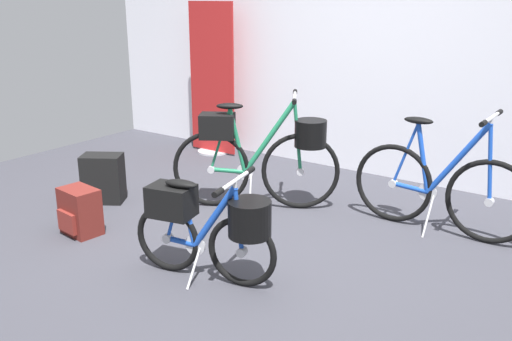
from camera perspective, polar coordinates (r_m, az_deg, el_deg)
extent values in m
plane|color=#38383F|center=(4.00, -1.65, -8.06)|extent=(6.81, 6.81, 0.00)
cube|color=silver|center=(5.56, 12.52, 14.17)|extent=(6.81, 0.10, 2.88)
cylinder|color=#B7B7BC|center=(6.44, -4.34, 1.97)|extent=(0.36, 0.36, 0.02)
cube|color=#A51E1E|center=(6.27, -4.51, 9.30)|extent=(0.60, 0.02, 1.64)
torus|color=black|center=(3.44, -1.44, -8.28)|extent=(0.45, 0.14, 0.46)
cylinder|color=#B7B7BC|center=(3.44, -1.44, -8.28)|extent=(0.07, 0.06, 0.06)
torus|color=black|center=(3.67, -8.96, -6.80)|extent=(0.45, 0.14, 0.46)
cylinder|color=#B7B7BC|center=(3.67, -8.96, -6.80)|extent=(0.07, 0.06, 0.06)
cylinder|color=#1947B2|center=(3.62, -7.61, -7.16)|extent=(0.20, 0.08, 0.05)
cylinder|color=#1947B2|center=(3.43, -4.26, -4.75)|extent=(0.32, 0.11, 0.45)
cylinder|color=#1947B2|center=(3.53, -6.92, -4.63)|extent=(0.12, 0.06, 0.38)
cylinder|color=#1947B2|center=(3.62, -7.61, -7.16)|extent=(0.20, 0.07, 0.04)
cylinder|color=#1947B2|center=(3.37, -1.80, -5.08)|extent=(0.08, 0.04, 0.41)
cylinder|color=#1947B2|center=(3.57, -8.31, -4.30)|extent=(0.14, 0.05, 0.37)
ellipsoid|color=black|center=(3.47, -7.64, -1.35)|extent=(0.23, 0.13, 0.05)
cylinder|color=#B7B7BC|center=(3.29, -2.16, -1.41)|extent=(0.03, 0.03, 0.04)
cylinder|color=#B7B7BC|center=(3.29, -2.17, -1.08)|extent=(0.12, 0.44, 0.03)
cylinder|color=black|center=(3.10, -3.89, -2.27)|extent=(0.05, 0.10, 0.04)
cylinder|color=black|center=(3.48, -0.64, -0.02)|extent=(0.05, 0.10, 0.04)
cylinder|color=#B7B7BC|center=(3.58, -6.22, -7.52)|extent=(0.14, 0.04, 0.14)
cylinder|color=#B7B7BC|center=(3.54, -6.35, -9.85)|extent=(0.06, 0.19, 0.22)
cylinder|color=black|center=(3.33, -0.65, -4.91)|extent=(0.31, 0.31, 0.22)
cube|color=black|center=(3.55, -8.59, -3.07)|extent=(0.32, 0.25, 0.20)
torus|color=black|center=(4.32, 22.65, -2.97)|extent=(0.63, 0.04, 0.63)
cylinder|color=#B7B7BC|center=(4.32, 22.65, -2.97)|extent=(0.06, 0.05, 0.06)
torus|color=black|center=(4.51, 13.77, -1.27)|extent=(0.63, 0.04, 0.63)
cylinder|color=#B7B7BC|center=(4.51, 13.77, -1.27)|extent=(0.06, 0.05, 0.06)
cylinder|color=#1947B2|center=(4.47, 15.38, -1.68)|extent=(0.28, 0.04, 0.05)
cylinder|color=#1947B2|center=(4.30, 19.82, 1.08)|extent=(0.42, 0.04, 0.60)
cylinder|color=#1947B2|center=(4.37, 16.62, 1.24)|extent=(0.15, 0.04, 0.52)
cylinder|color=#1947B2|center=(4.47, 15.38, -1.68)|extent=(0.28, 0.03, 0.04)
cylinder|color=#1947B2|center=(4.24, 22.71, 0.67)|extent=(0.09, 0.03, 0.57)
cylinder|color=#1947B2|center=(4.41, 14.95, 1.63)|extent=(0.18, 0.02, 0.51)
ellipsoid|color=black|center=(4.32, 16.21, 4.91)|extent=(0.22, 0.09, 0.05)
cylinder|color=#B7B7BC|center=(4.18, 22.81, 4.70)|extent=(0.03, 0.03, 0.04)
cylinder|color=#B7B7BC|center=(4.18, 22.84, 4.97)|extent=(0.03, 0.44, 0.03)
cylinder|color=black|center=(3.97, 22.11, 4.45)|extent=(0.04, 0.09, 0.04)
cylinder|color=black|center=(4.39, 23.50, 5.44)|extent=(0.04, 0.09, 0.04)
cylinder|color=#B7B7BC|center=(4.43, 17.03, -2.10)|extent=(0.14, 0.02, 0.14)
cylinder|color=#B7B7BC|center=(4.39, 17.09, -4.47)|extent=(0.02, 0.19, 0.29)
torus|color=black|center=(4.65, 4.54, -0.10)|extent=(0.58, 0.36, 0.65)
cylinder|color=#B7B7BC|center=(4.65, 4.54, -0.10)|extent=(0.08, 0.07, 0.06)
torus|color=black|center=(4.71, -4.58, 0.12)|extent=(0.58, 0.36, 0.65)
cylinder|color=#B7B7BC|center=(4.71, -4.58, 0.12)|extent=(0.08, 0.07, 0.06)
cylinder|color=#1E724C|center=(4.69, -2.87, -0.01)|extent=(0.26, 0.18, 0.05)
cylinder|color=#1E724C|center=(4.58, 1.35, 3.37)|extent=(0.40, 0.26, 0.62)
cylinder|color=#1E724C|center=(4.61, -1.90, 3.04)|extent=(0.15, 0.11, 0.54)
cylinder|color=#1E724C|center=(4.69, -2.87, -0.01)|extent=(0.26, 0.17, 0.04)
cylinder|color=#1E724C|center=(4.57, 4.25, 3.40)|extent=(0.09, 0.07, 0.59)
cylinder|color=#1E724C|center=(4.62, -3.65, 3.17)|extent=(0.17, 0.11, 0.53)
ellipsoid|color=black|center=(4.55, -2.69, 6.56)|extent=(0.24, 0.19, 0.05)
cylinder|color=#B7B7BC|center=(4.51, 3.96, 7.26)|extent=(0.03, 0.03, 0.04)
cylinder|color=#B7B7BC|center=(4.50, 3.96, 7.51)|extent=(0.25, 0.39, 0.03)
cylinder|color=black|center=(4.29, 3.92, 7.01)|extent=(0.08, 0.10, 0.04)
cylinder|color=black|center=(4.72, 4.00, 7.97)|extent=(0.08, 0.10, 0.04)
cylinder|color=#B7B7BC|center=(4.68, -1.14, -0.15)|extent=(0.13, 0.08, 0.14)
cylinder|color=#B7B7BC|center=(4.64, -0.60, -2.41)|extent=(0.11, 0.17, 0.30)
cylinder|color=black|center=(4.56, 5.57, 3.77)|extent=(0.36, 0.36, 0.22)
cube|color=black|center=(4.60, -3.95, 4.54)|extent=(0.34, 0.31, 0.20)
cube|color=maroon|center=(4.40, -17.44, -3.96)|extent=(0.32, 0.24, 0.35)
cube|color=maroon|center=(4.36, -18.69, -5.00)|extent=(0.21, 0.05, 0.16)
cube|color=black|center=(5.01, -15.28, -0.77)|extent=(0.40, 0.36, 0.42)
cube|color=black|center=(5.14, -14.81, -1.01)|extent=(0.22, 0.15, 0.18)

